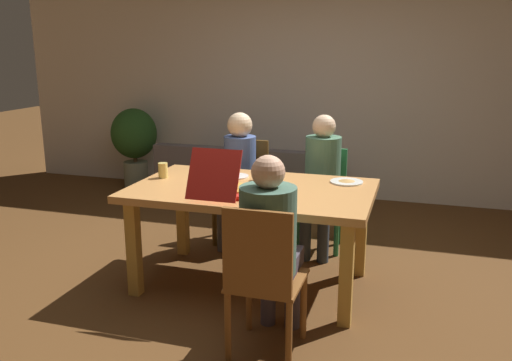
% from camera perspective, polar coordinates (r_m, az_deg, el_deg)
% --- Properties ---
extents(ground_plane, '(20.00, 20.00, 0.00)m').
position_cam_1_polar(ground_plane, '(4.25, -0.40, -10.89)').
color(ground_plane, brown).
extents(back_wall, '(7.97, 0.12, 2.73)m').
position_cam_1_polar(back_wall, '(6.53, 6.94, 10.25)').
color(back_wall, silver).
rests_on(back_wall, ground).
extents(dining_table, '(1.78, 1.08, 0.78)m').
position_cam_1_polar(dining_table, '(4.01, -0.42, -1.99)').
color(dining_table, '#CA8949').
rests_on(dining_table, ground).
extents(chair_0, '(0.45, 0.42, 0.94)m').
position_cam_1_polar(chair_0, '(5.05, -1.36, -0.70)').
color(chair_0, '#573B15').
rests_on(chair_0, ground).
extents(person_0, '(0.29, 0.48, 1.22)m').
position_cam_1_polar(person_0, '(4.86, -1.91, 1.31)').
color(person_0, '#41414A').
rests_on(person_0, ground).
extents(chair_1, '(0.39, 0.38, 0.90)m').
position_cam_1_polar(chair_1, '(4.91, 7.17, -1.57)').
color(chair_1, '#277241').
rests_on(chair_1, ground).
extents(person_1, '(0.31, 0.53, 1.22)m').
position_cam_1_polar(person_1, '(4.72, 6.97, 0.72)').
color(person_1, '#2F3946').
rests_on(person_1, ground).
extents(chair_2, '(0.42, 0.45, 0.95)m').
position_cam_1_polar(chair_2, '(3.10, 0.73, -10.15)').
color(chair_2, brown).
rests_on(chair_2, ground).
extents(person_2, '(0.33, 0.52, 1.21)m').
position_cam_1_polar(person_2, '(3.17, 1.53, -6.02)').
color(person_2, '#443A45').
rests_on(person_2, ground).
extents(pizza_box_0, '(0.36, 0.51, 0.35)m').
position_cam_1_polar(pizza_box_0, '(3.79, -3.32, -0.75)').
color(pizza_box_0, red).
rests_on(pizza_box_0, dining_table).
extents(plate_0, '(0.25, 0.25, 0.03)m').
position_cam_1_polar(plate_0, '(4.17, 9.61, -0.09)').
color(plate_0, white).
rests_on(plate_0, dining_table).
extents(plate_1, '(0.21, 0.21, 0.01)m').
position_cam_1_polar(plate_1, '(4.29, -2.15, 0.45)').
color(plate_1, white).
rests_on(plate_1, dining_table).
extents(drinking_glass_0, '(0.08, 0.08, 0.11)m').
position_cam_1_polar(drinking_glass_0, '(3.72, 1.90, -0.93)').
color(drinking_glass_0, silver).
rests_on(drinking_glass_0, dining_table).
extents(drinking_glass_1, '(0.07, 0.07, 0.12)m').
position_cam_1_polar(drinking_glass_1, '(4.19, 0.75, 0.91)').
color(drinking_glass_1, '#DCC764').
rests_on(drinking_glass_1, dining_table).
extents(drinking_glass_2, '(0.08, 0.08, 0.12)m').
position_cam_1_polar(drinking_glass_2, '(4.31, -9.86, 1.07)').
color(drinking_glass_2, '#E4CA64').
rests_on(drinking_glass_2, dining_table).
extents(couch, '(1.98, 0.80, 0.73)m').
position_cam_1_polar(couch, '(6.12, -0.91, -0.37)').
color(couch, '#4E4848').
rests_on(couch, ground).
extents(potted_plant, '(0.58, 0.58, 1.03)m').
position_cam_1_polar(potted_plant, '(7.03, -12.81, 4.32)').
color(potted_plant, gray).
rests_on(potted_plant, ground).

